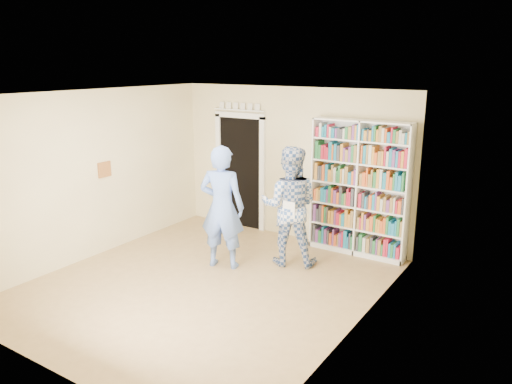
# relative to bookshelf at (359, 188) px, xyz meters

# --- Properties ---
(floor) EXTENTS (5.00, 5.00, 0.00)m
(floor) POSITION_rel_bookshelf_xyz_m (-1.35, -2.34, -1.13)
(floor) COLOR #977549
(floor) RESTS_ON ground
(ceiling) EXTENTS (5.00, 5.00, 0.00)m
(ceiling) POSITION_rel_bookshelf_xyz_m (-1.35, -2.34, 1.57)
(ceiling) COLOR white
(ceiling) RESTS_ON wall_back
(wall_back) EXTENTS (4.50, 0.00, 4.50)m
(wall_back) POSITION_rel_bookshelf_xyz_m (-1.35, 0.16, 0.22)
(wall_back) COLOR #F7E8AA
(wall_back) RESTS_ON floor
(wall_left) EXTENTS (0.00, 5.00, 5.00)m
(wall_left) POSITION_rel_bookshelf_xyz_m (-3.60, -2.34, 0.22)
(wall_left) COLOR #F7E8AA
(wall_left) RESTS_ON floor
(wall_right) EXTENTS (0.00, 5.00, 5.00)m
(wall_right) POSITION_rel_bookshelf_xyz_m (0.90, -2.34, 0.22)
(wall_right) COLOR #F7E8AA
(wall_right) RESTS_ON floor
(bookshelf) EXTENTS (1.62, 0.30, 2.23)m
(bookshelf) POSITION_rel_bookshelf_xyz_m (0.00, 0.00, 0.00)
(bookshelf) COLOR white
(bookshelf) RESTS_ON floor
(doorway) EXTENTS (1.10, 0.08, 2.43)m
(doorway) POSITION_rel_bookshelf_xyz_m (-2.45, 0.13, 0.05)
(doorway) COLOR black
(doorway) RESTS_ON floor
(wall_art) EXTENTS (0.03, 0.25, 0.25)m
(wall_art) POSITION_rel_bookshelf_xyz_m (-3.58, -2.14, 0.27)
(wall_art) COLOR brown
(wall_art) RESTS_ON wall_left
(man_blue) EXTENTS (0.80, 0.65, 1.92)m
(man_blue) POSITION_rel_bookshelf_xyz_m (-1.55, -1.66, -0.17)
(man_blue) COLOR #6286DB
(man_blue) RESTS_ON floor
(man_plaid) EXTENTS (1.12, 1.01, 1.88)m
(man_plaid) POSITION_rel_bookshelf_xyz_m (-0.74, -0.99, -0.18)
(man_plaid) COLOR #2F5091
(man_plaid) RESTS_ON floor
(paper_sheet) EXTENTS (0.20, 0.01, 0.28)m
(paper_sheet) POSITION_rel_bookshelf_xyz_m (-0.61, -1.25, -0.17)
(paper_sheet) COLOR white
(paper_sheet) RESTS_ON man_plaid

